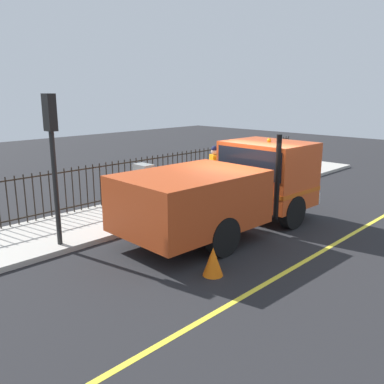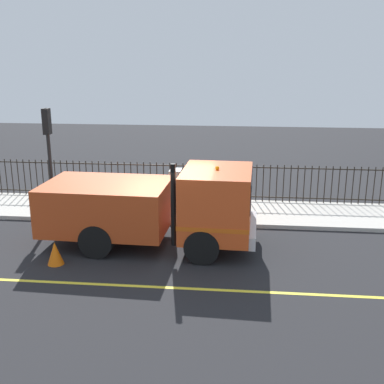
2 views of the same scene
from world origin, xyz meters
name	(u,v)px [view 1 (image 1 of 2)]	position (x,y,z in m)	size (l,w,h in m)	color
ground_plane	(240,228)	(0.00, 0.00, 0.00)	(51.34, 51.34, 0.00)	#232326
sidewalk_slab	(164,205)	(3.22, 0.00, 0.07)	(2.76, 23.34, 0.14)	#B7B2A8
lane_marking	(322,251)	(-2.53, 0.00, 0.00)	(0.12, 21.00, 0.01)	yellow
work_truck	(234,184)	(0.10, 0.18, 1.31)	(2.69, 6.24, 2.72)	#D84C1E
worker_standing	(214,166)	(2.54, -1.80, 1.26)	(0.57, 0.48, 1.83)	orange
iron_fence	(139,177)	(4.47, 0.00, 0.85)	(0.04, 19.87, 1.41)	black
traffic_light_near	(52,139)	(2.22, 4.36, 2.72)	(0.30, 0.22, 3.63)	black
utility_cabinet	(144,183)	(3.84, 0.32, 0.78)	(0.66, 0.43, 1.29)	gray
traffic_cone	(213,261)	(-1.49, 2.87, 0.31)	(0.44, 0.44, 0.63)	orange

